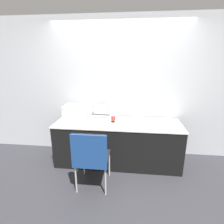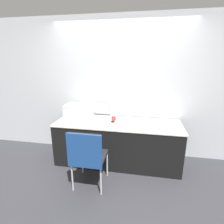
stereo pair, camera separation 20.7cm
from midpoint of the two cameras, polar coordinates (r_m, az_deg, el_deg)
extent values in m
plane|color=#333338|center=(3.13, 2.68, -19.11)|extent=(14.00, 14.00, 0.00)
cube|color=silver|center=(3.36, 4.83, 7.57)|extent=(8.00, 0.05, 2.60)
cube|color=black|center=(3.24, 3.65, -10.06)|extent=(2.18, 0.72, 0.75)
cube|color=silver|center=(3.09, 3.78, -3.69)|extent=(2.20, 0.74, 0.02)
cube|color=silver|center=(3.35, -10.01, 0.24)|extent=(0.37, 0.32, 0.26)
cube|color=#51565B|center=(3.29, -10.30, 1.87)|extent=(0.30, 0.25, 0.05)
cube|color=#B7B7BC|center=(3.32, -1.96, -1.81)|extent=(0.32, 0.23, 0.02)
cube|color=slate|center=(3.31, -2.00, -1.70)|extent=(0.28, 0.13, 0.00)
cube|color=#B7B7BC|center=(3.43, -1.44, 0.86)|extent=(0.32, 0.07, 0.22)
cube|color=silver|center=(3.42, -1.47, 0.86)|extent=(0.28, 0.06, 0.20)
cube|color=silver|center=(3.13, -2.49, -3.00)|extent=(0.36, 0.17, 0.02)
cylinder|color=red|center=(3.20, 2.42, -1.93)|extent=(0.08, 0.08, 0.09)
cylinder|color=white|center=(3.18, 2.43, -1.12)|extent=(0.09, 0.09, 0.01)
ellipsoid|color=black|center=(3.08, 2.20, -3.15)|extent=(0.08, 0.05, 0.03)
cube|color=black|center=(2.67, -4.85, -14.35)|extent=(0.46, 0.46, 0.04)
cube|color=black|center=(2.38, -6.37, -11.93)|extent=(0.46, 0.03, 0.45)
cylinder|color=silver|center=(3.02, -7.65, -15.71)|extent=(0.02, 0.02, 0.43)
cylinder|color=silver|center=(2.94, 0.52, -16.64)|extent=(0.02, 0.02, 0.43)
cylinder|color=silver|center=(2.70, -10.57, -20.35)|extent=(0.02, 0.02, 0.43)
cylinder|color=silver|center=(2.60, -1.21, -21.69)|extent=(0.02, 0.02, 0.43)
cube|color=#1E478C|center=(2.36, -6.54, -12.71)|extent=(0.48, 0.02, 0.49)
camera|label=1|loc=(0.10, -88.07, 0.58)|focal=28.00mm
camera|label=2|loc=(0.10, 91.93, -0.58)|focal=28.00mm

